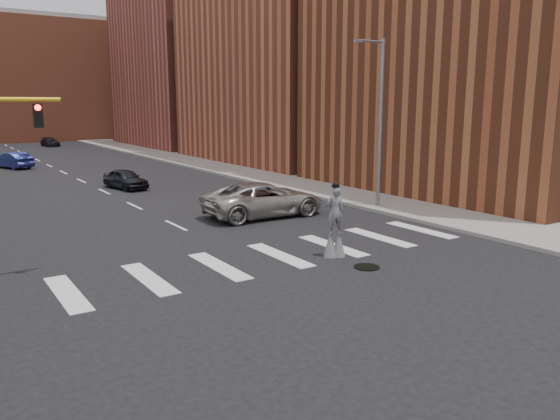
# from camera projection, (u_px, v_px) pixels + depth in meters

# --- Properties ---
(ground_plane) EXTENTS (160.00, 160.00, 0.00)m
(ground_plane) POSITION_uv_depth(u_px,v_px,m) (264.00, 267.00, 19.22)
(ground_plane) COLOR black
(ground_plane) RESTS_ON ground
(sidewalk_right) EXTENTS (5.00, 90.00, 0.18)m
(sidewalk_right) POSITION_uv_depth(u_px,v_px,m) (236.00, 170.00, 46.44)
(sidewalk_right) COLOR gray
(sidewalk_right) RESTS_ON ground
(manhole) EXTENTS (0.90, 0.90, 0.04)m
(manhole) POSITION_uv_depth(u_px,v_px,m) (367.00, 267.00, 19.18)
(manhole) COLOR black
(manhole) RESTS_ON ground
(building_near) EXTENTS (16.00, 20.00, 22.00)m
(building_near) POSITION_uv_depth(u_px,v_px,m) (487.00, 20.00, 35.49)
(building_near) COLOR brown
(building_near) RESTS_ON ground
(building_mid) EXTENTS (16.00, 22.00, 24.00)m
(building_mid) POSITION_uv_depth(u_px,v_px,m) (295.00, 37.00, 53.35)
(building_mid) COLOR #A14E32
(building_mid) RESTS_ON ground
(building_far) EXTENTS (16.00, 22.00, 20.00)m
(building_far) POSITION_uv_depth(u_px,v_px,m) (193.00, 70.00, 73.44)
(building_far) COLOR #964237
(building_far) RESTS_ON ground
(building_backdrop) EXTENTS (26.00, 14.00, 18.00)m
(building_backdrop) POSITION_uv_depth(u_px,v_px,m) (34.00, 81.00, 84.74)
(building_backdrop) COLOR #A14E32
(building_backdrop) RESTS_ON ground
(streetlight) EXTENTS (2.05, 0.20, 9.00)m
(streetlight) POSITION_uv_depth(u_px,v_px,m) (379.00, 118.00, 29.06)
(streetlight) COLOR slate
(streetlight) RESTS_ON ground
(stilt_performer) EXTENTS (0.81, 0.67, 2.85)m
(stilt_performer) POSITION_uv_depth(u_px,v_px,m) (335.00, 227.00, 20.36)
(stilt_performer) COLOR #311E13
(stilt_performer) RESTS_ON ground
(suv_crossing) EXTENTS (6.37, 3.09, 1.75)m
(suv_crossing) POSITION_uv_depth(u_px,v_px,m) (264.00, 199.00, 27.77)
(suv_crossing) COLOR #B1AEA7
(suv_crossing) RESTS_ON ground
(car_near) EXTENTS (2.37, 4.17, 1.34)m
(car_near) POSITION_uv_depth(u_px,v_px,m) (125.00, 179.00, 36.70)
(car_near) COLOR black
(car_near) RESTS_ON ground
(car_mid) EXTENTS (3.05, 4.64, 1.45)m
(car_mid) POSITION_uv_depth(u_px,v_px,m) (13.00, 160.00, 48.20)
(car_mid) COLOR navy
(car_mid) RESTS_ON ground
(car_far) EXTENTS (2.07, 4.18, 1.17)m
(car_far) POSITION_uv_depth(u_px,v_px,m) (50.00, 142.00, 72.67)
(car_far) COLOR black
(car_far) RESTS_ON ground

